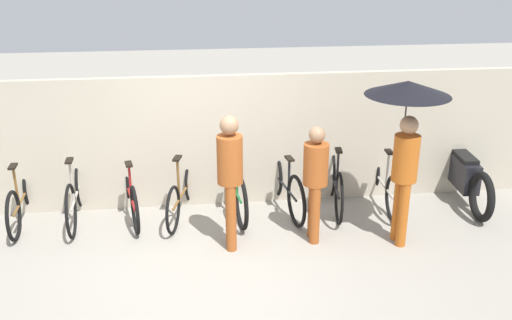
% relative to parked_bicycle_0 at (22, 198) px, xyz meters
% --- Properties ---
extents(ground_plane, '(30.00, 30.00, 0.00)m').
position_rel_parked_bicycle_0_xyz_m(ground_plane, '(2.59, -1.59, -0.36)').
color(ground_plane, gray).
extents(back_wall, '(14.43, 0.12, 1.95)m').
position_rel_parked_bicycle_0_xyz_m(back_wall, '(2.59, 0.30, 0.61)').
color(back_wall, '#B2A893').
rests_on(back_wall, ground).
extents(parked_bicycle_0, '(0.44, 1.72, 1.03)m').
position_rel_parked_bicycle_0_xyz_m(parked_bicycle_0, '(0.00, 0.00, 0.00)').
color(parked_bicycle_0, black).
rests_on(parked_bicycle_0, ground).
extents(parked_bicycle_1, '(0.44, 1.73, 1.01)m').
position_rel_parked_bicycle_0_xyz_m(parked_bicycle_1, '(0.74, -0.04, 0.03)').
color(parked_bicycle_1, black).
rests_on(parked_bicycle_1, ground).
extents(parked_bicycle_2, '(0.53, 1.71, 1.09)m').
position_rel_parked_bicycle_0_xyz_m(parked_bicycle_2, '(1.48, 0.01, -0.00)').
color(parked_bicycle_2, black).
rests_on(parked_bicycle_2, ground).
extents(parked_bicycle_3, '(0.56, 1.69, 1.01)m').
position_rel_parked_bicycle_0_xyz_m(parked_bicycle_3, '(2.22, -0.06, -0.00)').
color(parked_bicycle_3, black).
rests_on(parked_bicycle_3, ground).
extents(parked_bicycle_4, '(0.44, 1.73, 1.07)m').
position_rel_parked_bicycle_0_xyz_m(parked_bicycle_4, '(2.96, -0.07, 0.03)').
color(parked_bicycle_4, black).
rests_on(parked_bicycle_4, ground).
extents(parked_bicycle_5, '(0.44, 1.78, 0.99)m').
position_rel_parked_bicycle_0_xyz_m(parked_bicycle_5, '(3.70, -0.04, 0.02)').
color(parked_bicycle_5, black).
rests_on(parked_bicycle_5, ground).
extents(parked_bicycle_6, '(0.44, 1.69, 0.98)m').
position_rel_parked_bicycle_0_xyz_m(parked_bicycle_6, '(4.44, -0.08, 0.03)').
color(parked_bicycle_6, black).
rests_on(parked_bicycle_6, ground).
extents(parked_bicycle_7, '(0.44, 1.75, 0.96)m').
position_rel_parked_bicycle_0_xyz_m(parked_bicycle_7, '(5.18, -0.01, -0.01)').
color(parked_bicycle_7, black).
rests_on(parked_bicycle_7, ground).
extents(pedestrian_leading, '(0.32, 0.32, 1.76)m').
position_rel_parked_bicycle_0_xyz_m(pedestrian_leading, '(2.84, -1.06, 0.68)').
color(pedestrian_leading, '#9E4C1E').
rests_on(pedestrian_leading, ground).
extents(pedestrian_center, '(0.32, 0.32, 1.56)m').
position_rel_parked_bicycle_0_xyz_m(pedestrian_center, '(3.93, -0.99, 0.55)').
color(pedestrian_center, '#9E4C1E').
rests_on(pedestrian_center, ground).
extents(pedestrian_trailing, '(1.05, 1.05, 2.12)m').
position_rel_parked_bicycle_0_xyz_m(pedestrian_trailing, '(5.02, -1.10, 1.32)').
color(pedestrian_trailing, '#B25619').
rests_on(pedestrian_trailing, ground).
extents(motorcycle, '(0.58, 2.12, 0.92)m').
position_rel_parked_bicycle_0_xyz_m(motorcycle, '(6.43, -0.02, 0.04)').
color(motorcycle, black).
rests_on(motorcycle, ground).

